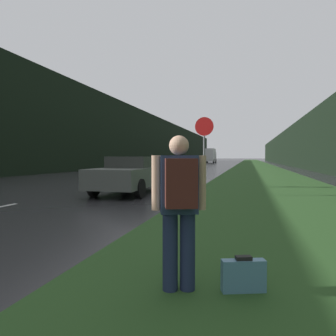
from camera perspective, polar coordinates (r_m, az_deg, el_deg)
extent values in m
cube|color=#26471E|center=(38.93, 16.47, 0.00)|extent=(6.00, 240.00, 0.02)
cube|color=silver|center=(14.52, -12.23, -3.40)|extent=(0.12, 3.00, 0.01)
cube|color=silver|center=(20.96, -3.40, -1.67)|extent=(0.12, 3.00, 0.01)
cube|color=silver|center=(27.68, 1.22, -0.75)|extent=(0.12, 3.00, 0.01)
cube|color=black|center=(51.92, -4.26, 5.41)|extent=(2.00, 140.00, 8.76)
cube|color=black|center=(49.40, 23.23, 3.82)|extent=(2.00, 140.00, 6.01)
cylinder|color=slate|center=(10.75, 6.88, 0.42)|extent=(0.07, 0.07, 2.14)
cylinder|color=#B71414|center=(10.80, 6.92, 7.87)|extent=(0.66, 0.02, 0.66)
cylinder|color=#1E2847|center=(3.18, 0.41, -15.79)|extent=(0.16, 0.16, 0.81)
cylinder|color=#1E2847|center=(3.20, 3.74, -15.69)|extent=(0.16, 0.16, 0.81)
cube|color=navy|center=(3.05, 2.10, -3.11)|extent=(0.42, 0.32, 0.59)
sphere|color=tan|center=(3.04, 2.11, 4.32)|extent=(0.20, 0.20, 0.20)
cylinder|color=tan|center=(3.03, -2.29, -2.83)|extent=(0.09, 0.09, 0.55)
cylinder|color=tan|center=(3.08, 6.42, -2.76)|extent=(0.09, 0.09, 0.55)
cube|color=#471E19|center=(2.85, 2.50, -2.88)|extent=(0.34, 0.27, 0.47)
cube|color=teal|center=(3.31, 14.17, -19.43)|extent=(0.46, 0.25, 0.34)
cube|color=black|center=(3.25, 14.20, -16.27)|extent=(0.18, 0.13, 0.04)
cube|color=#4C514C|center=(11.68, -6.89, -1.57)|extent=(1.81, 4.59, 0.68)
cube|color=#2D302D|center=(11.87, -6.49, 1.16)|extent=(1.54, 2.07, 0.42)
cylinder|color=black|center=(10.07, -5.39, -3.92)|extent=(0.20, 0.66, 0.66)
cylinder|color=black|center=(10.79, -13.98, -3.57)|extent=(0.20, 0.66, 0.66)
cylinder|color=black|center=(12.76, -0.90, -2.64)|extent=(0.20, 0.66, 0.66)
cylinder|color=black|center=(13.34, -8.01, -2.45)|extent=(0.20, 0.66, 0.66)
cube|color=gray|center=(74.79, 8.29, 2.18)|extent=(2.12, 2.12, 2.22)
cube|color=silver|center=(71.27, 7.96, 2.49)|extent=(2.23, 4.98, 2.96)
cylinder|color=black|center=(74.72, 7.46, 1.37)|extent=(0.28, 0.90, 0.90)
cylinder|color=black|center=(74.47, 9.08, 1.36)|extent=(0.28, 0.90, 0.90)
cylinder|color=black|center=(70.18, 6.96, 1.33)|extent=(0.28, 0.90, 0.90)
cylinder|color=black|center=(69.91, 8.68, 1.32)|extent=(0.28, 0.90, 0.90)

